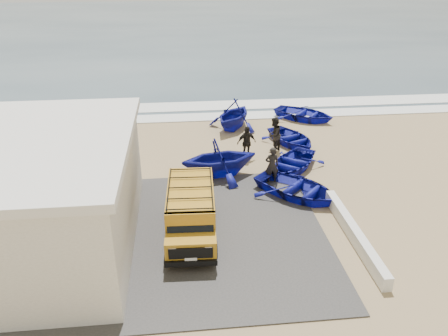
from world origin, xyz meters
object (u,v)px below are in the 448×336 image
van (191,210)px  parapet (354,234)px  boat_near_left (297,188)px  fisherman_back (246,143)px  boat_far_left (233,114)px  fisherman_front (272,165)px  boat_far_right (304,114)px  building (19,195)px  fisherman_middle (274,135)px  boat_mid_right (291,138)px  boat_near_right (293,162)px  boat_mid_left (219,158)px

van → parapet: bearing=-7.5°
boat_near_left → fisherman_back: 4.78m
boat_far_left → fisherman_front: bearing=-51.0°
boat_far_right → fisherman_back: bearing=179.1°
building → fisherman_back: 11.84m
fisherman_front → fisherman_middle: (0.88, 3.72, 0.08)m
boat_mid_right → fisherman_middle: fisherman_middle is taller
building → fisherman_back: bearing=36.5°
boat_near_left → fisherman_front: (-0.90, 1.51, 0.50)m
boat_far_left → boat_far_right: boat_far_left is taller
boat_near_left → boat_near_right: size_ratio=1.14×
boat_far_left → van: bearing=-72.9°
van → boat_far_right: (8.09, 12.76, -0.65)m
boat_near_left → building: bearing=147.5°
boat_far_right → building: bearing=170.6°
boat_far_right → boat_mid_left: bearing=178.9°
building → van: size_ratio=1.99×
boat_near_right → boat_mid_left: 3.95m
boat_near_left → fisherman_back: (-1.69, 4.44, 0.50)m
boat_far_left → fisherman_front: size_ratio=1.96×
building → parapet: (12.50, -1.00, -1.89)m
parapet → boat_far_left: (-3.15, 12.69, 0.69)m
parapet → building: bearing=175.4°
boat_near_right → fisherman_middle: bearing=140.5°
boat_near_left → boat_near_right: bearing=34.3°
van → boat_mid_right: (6.19, 8.65, -0.69)m
boat_near_right → boat_far_left: 6.67m
boat_near_right → fisherman_back: 2.75m
parapet → boat_mid_right: size_ratio=1.64×
boat_far_left → fisherman_front: 7.66m
boat_far_left → fisherman_front: boat_far_left is taller
parapet → fisherman_front: bearing=113.8°
van → fisherman_front: (4.04, 3.98, -0.14)m
van → boat_near_left: (4.94, 2.47, -0.64)m
boat_near_left → boat_far_left: 9.32m
building → boat_far_right: bearing=41.9°
boat_far_left → fisherman_middle: fisherman_middle is taller
boat_near_left → fisherman_front: size_ratio=2.25×
boat_mid_right → boat_far_right: boat_far_right is taller
van → boat_mid_right: size_ratio=1.30×
boat_mid_right → boat_far_left: 4.29m
boat_far_left → boat_mid_right: bearing=-11.7°
boat_mid_left → fisherman_back: boat_mid_left is taller
fisherman_back → boat_mid_left: bearing=-144.9°
van → boat_far_right: bearing=60.1°
boat_near_left → fisherman_back: bearing=65.4°
building → fisherman_back: size_ratio=5.07×
boat_near_right → fisherman_middle: 2.48m
van → boat_far_right: size_ratio=1.16×
boat_far_right → fisherman_front: fisherman_front is taller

